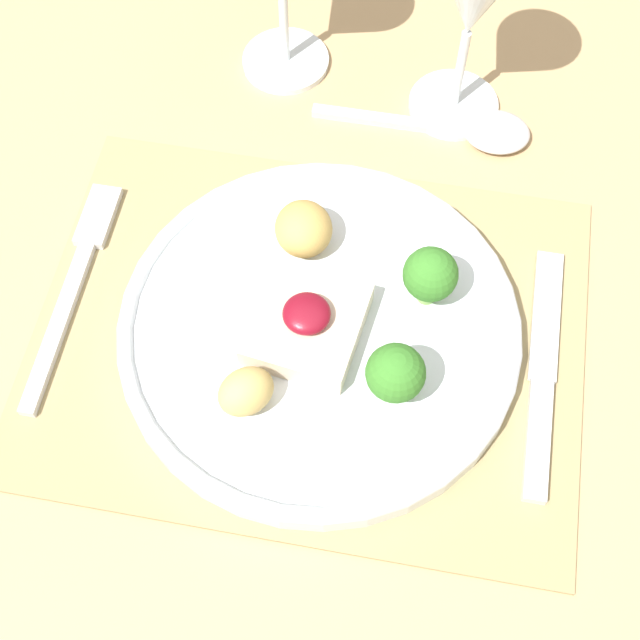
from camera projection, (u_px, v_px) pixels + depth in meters
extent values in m
plane|color=#4C4742|center=(315.00, 568.00, 1.32)|extent=(8.00, 8.00, 0.00)
cube|color=tan|center=(309.00, 345.00, 0.68)|extent=(1.54, 1.11, 0.03)
cube|color=#9E895B|center=(309.00, 335.00, 0.66)|extent=(0.40, 0.31, 0.00)
cylinder|color=silver|center=(320.00, 328.00, 0.65)|extent=(0.29, 0.29, 0.02)
torus|color=silver|center=(320.00, 323.00, 0.65)|extent=(0.29, 0.29, 0.01)
cube|color=beige|center=(303.00, 324.00, 0.63)|extent=(0.09, 0.09, 0.02)
ellipsoid|color=maroon|center=(302.00, 313.00, 0.62)|extent=(0.03, 0.03, 0.01)
cylinder|color=#84B256|center=(427.00, 291.00, 0.65)|extent=(0.01, 0.01, 0.02)
sphere|color=#387A28|center=(430.00, 274.00, 0.63)|extent=(0.04, 0.04, 0.04)
cylinder|color=#84B256|center=(393.00, 387.00, 0.61)|extent=(0.01, 0.01, 0.02)
sphere|color=#387A28|center=(396.00, 373.00, 0.59)|extent=(0.04, 0.04, 0.04)
ellipsoid|color=tan|center=(246.00, 391.00, 0.60)|extent=(0.05, 0.05, 0.03)
ellipsoid|color=tan|center=(304.00, 229.00, 0.66)|extent=(0.06, 0.06, 0.04)
cube|color=silver|center=(58.00, 326.00, 0.66)|extent=(0.01, 0.14, 0.01)
cube|color=silver|center=(98.00, 216.00, 0.71)|extent=(0.02, 0.06, 0.01)
cube|color=silver|center=(538.00, 440.00, 0.62)|extent=(0.02, 0.09, 0.01)
cube|color=silver|center=(546.00, 315.00, 0.66)|extent=(0.02, 0.11, 0.00)
cube|color=silver|center=(390.00, 121.00, 0.76)|extent=(0.13, 0.01, 0.01)
ellipsoid|color=silver|center=(497.00, 132.00, 0.74)|extent=(0.06, 0.05, 0.02)
cylinder|color=white|center=(453.00, 105.00, 0.77)|extent=(0.08, 0.08, 0.01)
cylinder|color=white|center=(460.00, 69.00, 0.73)|extent=(0.01, 0.01, 0.08)
cylinder|color=white|center=(286.00, 61.00, 0.79)|extent=(0.08, 0.08, 0.01)
cylinder|color=white|center=(284.00, 28.00, 0.76)|extent=(0.01, 0.01, 0.07)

